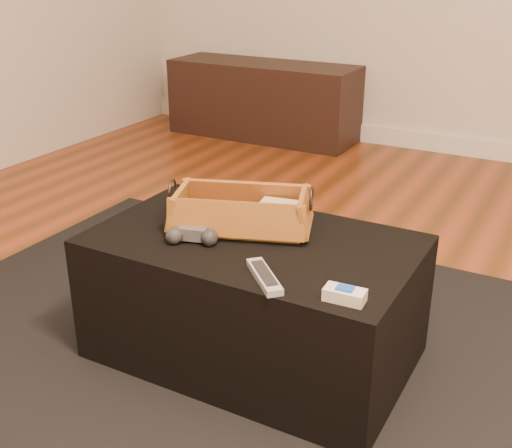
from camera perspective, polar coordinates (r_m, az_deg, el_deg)
The scene contains 11 objects.
floor at distance 2.10m, azimuth 2.92°, elevation -13.72°, with size 5.00×5.50×0.01m, color brown.
baseboard at distance 4.47m, azimuth 18.63°, elevation 6.46°, with size 5.00×0.04×0.12m, color white.
media_cabinet at distance 4.68m, azimuth 0.66°, elevation 10.95°, with size 1.35×0.45×0.53m, color black.
area_rug at distance 2.16m, azimuth -0.87°, elevation -12.11°, with size 2.60×2.00×0.01m, color black.
ottoman at distance 2.08m, azimuth -0.22°, elevation -6.55°, with size 1.00×0.60×0.42m, color black.
tv_remote at distance 2.04m, azimuth -2.03°, elevation 0.18°, with size 0.23×0.05×0.02m, color black.
cloth_bundle at distance 2.05m, azimuth 2.05°, elevation 1.03°, with size 0.12×0.08×0.07m, color #C7B58A.
wicker_basket at distance 2.04m, azimuth -1.34°, elevation 0.96°, with size 0.49×0.37×0.16m.
game_controller at distance 1.96m, azimuth -5.66°, elevation -0.97°, with size 0.17×0.12×0.05m.
silver_remote at distance 1.74m, azimuth 0.74°, elevation -4.66°, with size 0.17×0.17×0.02m.
cream_gadget at distance 1.65m, azimuth 7.89°, elevation -6.24°, with size 0.11×0.06×0.04m.
Camera 1 is at (0.72, -1.52, 1.25)m, focal length 45.00 mm.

